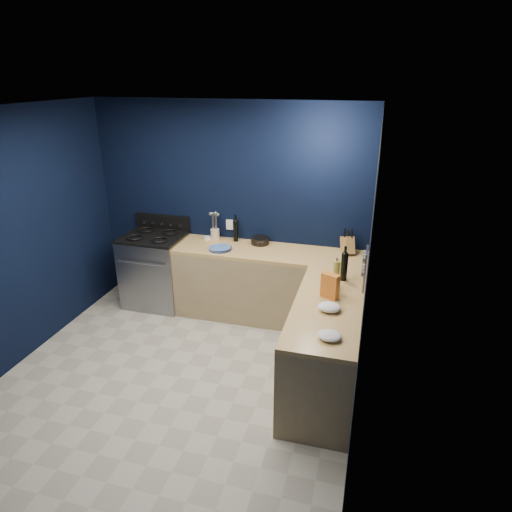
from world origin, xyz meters
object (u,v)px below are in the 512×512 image
(plate_stack, at_px, (220,248))
(knife_block, at_px, (347,245))
(crouton_bag, at_px, (330,286))
(utensil_crock, at_px, (215,234))
(gas_range, at_px, (156,271))

(plate_stack, height_order, knife_block, knife_block)
(knife_block, height_order, crouton_bag, crouton_bag)
(knife_block, relative_size, crouton_bag, 0.83)
(knife_block, bearing_deg, utensil_crock, 153.35)
(gas_range, relative_size, plate_stack, 3.48)
(knife_block, bearing_deg, gas_range, 158.83)
(utensil_crock, distance_m, crouton_bag, 2.01)
(gas_range, relative_size, crouton_bag, 3.75)
(gas_range, distance_m, crouton_bag, 2.62)
(plate_stack, bearing_deg, gas_range, 173.56)
(knife_block, bearing_deg, plate_stack, 165.56)
(gas_range, xyz_separation_m, plate_stack, (0.95, -0.11, 0.46))
(utensil_crock, xyz_separation_m, crouton_bag, (1.60, -1.22, 0.05))
(gas_range, bearing_deg, crouton_bag, -22.97)
(plate_stack, height_order, utensil_crock, utensil_crock)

